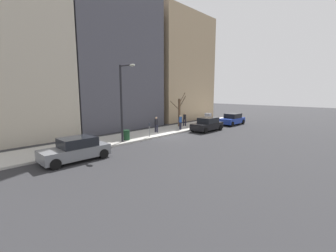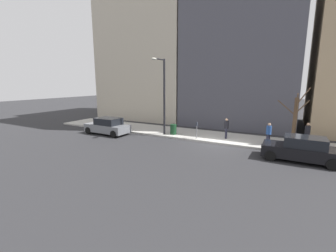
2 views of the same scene
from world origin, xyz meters
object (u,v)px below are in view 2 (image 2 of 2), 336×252
streetlamp (163,91)px  pedestrian_near_meter (307,133)px  office_tower_right (157,59)px  trash_bin (173,129)px  pedestrian_far_corner (226,127)px  parking_meter (197,129)px  parked_car_black (301,149)px  pedestrian_midblock (269,133)px  bare_tree (295,118)px  parked_car_grey (108,126)px

streetlamp → pedestrian_near_meter: size_ratio=3.92×
streetlamp → office_tower_right: size_ratio=0.41×
trash_bin → pedestrian_far_corner: pedestrian_far_corner is taller
parking_meter → office_tower_right: office_tower_right is taller
parked_car_black → parking_meter: (1.74, 7.38, 0.24)m
parking_meter → pedestrian_midblock: size_ratio=0.81×
parked_car_black → bare_tree: bearing=6.5°
pedestrian_midblock → bare_tree: bearing=-23.7°
bare_tree → trash_bin: bearing=100.3°
pedestrian_far_corner → pedestrian_midblock: bearing=69.3°
parked_car_grey → streetlamp: streetlamp is taller
streetlamp → pedestrian_far_corner: size_ratio=3.92×
parking_meter → trash_bin: 2.45m
parked_car_black → pedestrian_far_corner: size_ratio=2.54×
parking_meter → streetlamp: streetlamp is taller
pedestrian_near_meter → parked_car_black: bearing=143.5°
pedestrian_midblock → pedestrian_far_corner: (0.64, 3.25, 0.00)m
office_tower_right → streetlamp: bearing=-147.0°
parked_car_grey → parking_meter: parked_car_grey is taller
parked_car_black → trash_bin: (2.19, 9.76, -0.14)m
pedestrian_near_meter → office_tower_right: bearing=34.4°
parked_car_black → streetlamp: 11.09m
parked_car_black → streetlamp: (1.57, 10.48, 3.28)m
parking_meter → pedestrian_midblock: 5.40m
parked_car_black → trash_bin: parked_car_black is taller
pedestrian_near_meter → trash_bin: bearing=69.3°
parked_car_grey → bare_tree: (3.90, -15.04, 1.31)m
trash_bin → office_tower_right: 15.14m
streetlamp → bare_tree: size_ratio=1.54×
pedestrian_near_meter → pedestrian_midblock: 2.84m
parked_car_grey → pedestrian_near_meter: size_ratio=2.55×
parked_car_grey → parking_meter: (1.75, -8.07, 0.24)m
parked_car_black → pedestrian_near_meter: (3.72, -0.48, 0.35)m
parked_car_black → office_tower_right: (12.73, 17.71, 7.26)m
pedestrian_near_meter → pedestrian_far_corner: 5.78m
parking_meter → pedestrian_near_meter: pedestrian_near_meter is taller
trash_bin → bare_tree: bearing=-79.7°
pedestrian_far_corner → office_tower_right: (9.74, 12.45, 6.91)m
parked_car_black → parked_car_grey: 15.45m
parked_car_black → trash_bin: 10.00m
parking_meter → office_tower_right: size_ratio=0.08×
parked_car_black → parking_meter: parked_car_black is taller
bare_tree → parking_meter: bearing=107.1°
parked_car_black → parked_car_grey: size_ratio=1.00×
pedestrian_midblock → pedestrian_far_corner: bearing=101.5°
bare_tree → pedestrian_near_meter: 1.31m
pedestrian_near_meter → office_tower_right: size_ratio=0.10×
parked_car_grey → office_tower_right: bearing=11.3°
trash_bin → pedestrian_midblock: bearing=-88.8°
trash_bin → office_tower_right: office_tower_right is taller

